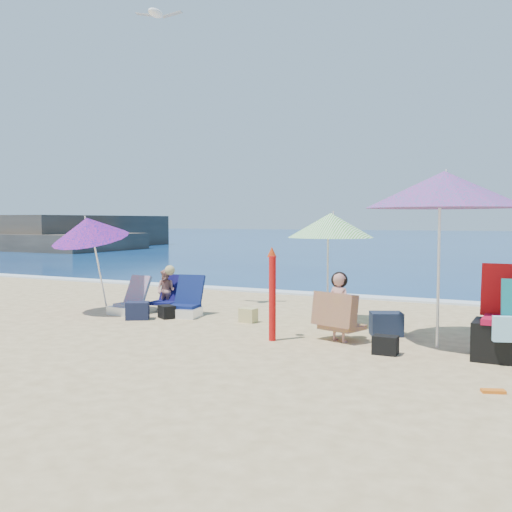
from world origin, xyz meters
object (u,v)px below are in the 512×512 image
at_px(umbrella_striped, 331,225).
at_px(chair_navy, 186,306).
at_px(person_left, 167,290).
at_px(furled_umbrella, 272,289).
at_px(seagull, 156,13).
at_px(umbrella_turquoise, 444,190).
at_px(umbrella_blue, 89,229).
at_px(chair_rainbow, 129,304).
at_px(person_center, 338,308).
at_px(camp_chair_left, 503,331).

xyz_separation_m(umbrella_striped, chair_navy, (-2.45, -0.38, -1.37)).
distance_m(umbrella_striped, person_left, 3.28).
bearing_deg(umbrella_striped, furled_umbrella, -101.62).
bearing_deg(furled_umbrella, seagull, 152.95).
xyz_separation_m(umbrella_turquoise, person_left, (-4.87, 0.76, -1.65)).
xyz_separation_m(furled_umbrella, person_left, (-2.75, 1.44, -0.32)).
xyz_separation_m(umbrella_blue, chair_rainbow, (0.65, 0.27, -1.31)).
xyz_separation_m(person_center, seagull, (-3.81, 1.20, 4.84)).
height_order(umbrella_blue, chair_navy, umbrella_blue).
xyz_separation_m(chair_navy, seagull, (-0.84, 0.40, 5.12)).
bearing_deg(seagull, umbrella_striped, -0.37).
distance_m(umbrella_blue, seagull, 4.00).
bearing_deg(umbrella_blue, person_left, 38.09).
relative_size(umbrella_striped, person_left, 2.14).
height_order(umbrella_striped, seagull, seagull).
bearing_deg(person_center, chair_rainbow, 171.85).
height_order(umbrella_striped, camp_chair_left, umbrella_striped).
distance_m(chair_navy, seagull, 5.20).
xyz_separation_m(umbrella_blue, person_center, (4.63, -0.31, -1.03)).
bearing_deg(person_center, umbrella_striped, 113.81).
bearing_deg(camp_chair_left, person_center, 176.71).
xyz_separation_m(umbrella_turquoise, seagull, (-5.10, 0.83, 3.27)).
xyz_separation_m(chair_navy, camp_chair_left, (5.03, -0.93, 0.15)).
relative_size(furled_umbrella, person_left, 1.53).
relative_size(chair_navy, camp_chair_left, 0.64).
bearing_deg(camp_chair_left, umbrella_blue, 176.38).
height_order(chair_navy, seagull, seagull).
distance_m(person_left, seagull, 4.93).
bearing_deg(person_left, umbrella_striped, 1.06).
bearing_deg(umbrella_striped, chair_navy, -171.27).
distance_m(umbrella_turquoise, person_center, 2.07).
height_order(umbrella_turquoise, chair_navy, umbrella_turquoise).
height_order(umbrella_striped, umbrella_blue, umbrella_blue).
xyz_separation_m(umbrella_blue, camp_chair_left, (6.69, -0.42, -1.15)).
bearing_deg(umbrella_blue, camp_chair_left, -3.62).
bearing_deg(seagull, umbrella_blue, -132.43).
height_order(umbrella_striped, person_center, umbrella_striped).
xyz_separation_m(umbrella_striped, seagull, (-3.29, 0.02, 3.75)).
xyz_separation_m(chair_navy, chair_rainbow, (-1.02, -0.24, -0.01)).
bearing_deg(chair_rainbow, person_center, -8.15).
distance_m(chair_navy, person_center, 3.09).
xyz_separation_m(chair_rainbow, camp_chair_left, (6.05, -0.69, 0.16)).
bearing_deg(seagull, chair_rainbow, -105.51).
distance_m(umbrella_striped, chair_rainbow, 3.78).
relative_size(umbrella_turquoise, furled_umbrella, 2.07).
bearing_deg(furled_umbrella, chair_navy, 152.28).
bearing_deg(person_left, chair_navy, -27.45).
xyz_separation_m(umbrella_turquoise, camp_chair_left, (0.77, -0.49, -1.69)).
xyz_separation_m(umbrella_blue, furled_umbrella, (3.80, -0.62, -0.79)).
bearing_deg(umbrella_blue, chair_rainbow, 22.37).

